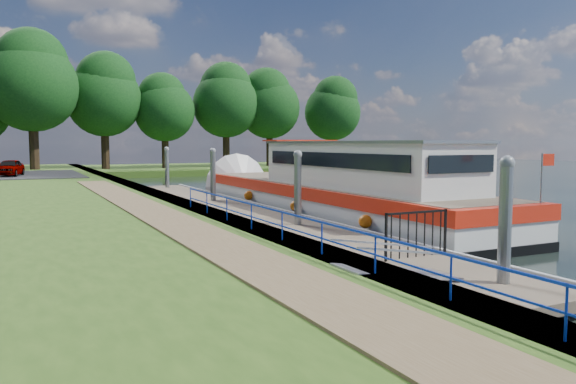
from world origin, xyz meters
name	(u,v)px	position (x,y,z in m)	size (l,w,h in m)	color
ground	(484,296)	(0.00, 0.00, 0.00)	(160.00, 160.00, 0.00)	black
bank_edge	(175,209)	(-2.55, 15.00, 0.39)	(1.10, 90.00, 0.78)	#473D2D
far_bank	(216,168)	(12.00, 52.00, 0.30)	(60.00, 18.00, 0.60)	#2B4A15
footpath	(175,223)	(-4.40, 8.00, 0.80)	(1.60, 40.00, 0.05)	brown
blue_fence	(301,224)	(-2.75, 3.00, 1.31)	(0.04, 18.04, 0.72)	#0C2DBF
pontoon	(248,215)	(0.00, 13.00, 0.18)	(2.50, 30.00, 0.56)	brown
mooring_piles	(248,189)	(0.00, 13.00, 1.28)	(0.30, 27.30, 3.55)	gray
gangway	(398,271)	(-1.85, 0.50, 0.63)	(2.58, 1.00, 0.92)	#A5A8AD
gate_panel	(417,228)	(0.00, 2.20, 1.15)	(1.85, 0.05, 1.15)	black
barge	(324,191)	(3.60, 13.00, 1.09)	(4.36, 21.15, 4.78)	black
horizon_trees	(92,93)	(-1.61, 48.68, 7.95)	(54.38, 10.03, 12.87)	#332316
car_a	(10,167)	(-8.89, 36.33, 1.43)	(1.41, 3.50, 1.19)	#999999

